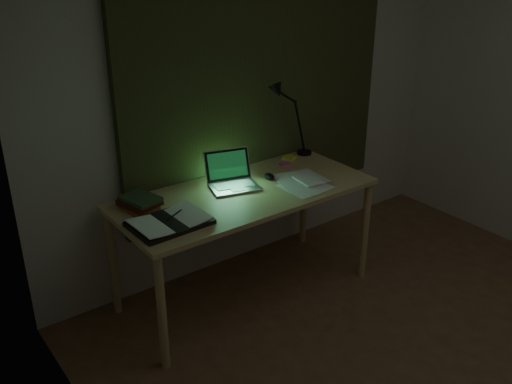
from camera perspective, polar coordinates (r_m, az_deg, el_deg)
wall_back at (r=4.12m, az=0.15°, el=9.62°), size 3.50×0.00×2.50m
wall_left at (r=1.71m, az=-6.90°, el=-13.52°), size 0.00×4.00×2.50m
curtain at (r=4.05m, az=0.50°, el=12.25°), size 2.20×0.06×2.00m
desk at (r=3.86m, az=-1.07°, el=-5.24°), size 1.71×0.75×0.78m
laptop at (r=3.70m, az=-2.17°, el=1.96°), size 0.39×0.42×0.22m
open_textbook at (r=3.30m, az=-8.64°, el=-2.97°), size 0.45×0.33×0.04m
book_stack at (r=3.50m, az=-11.60°, el=-1.05°), size 0.23×0.26×0.09m
loose_papers at (r=3.84m, az=4.60°, el=1.11°), size 0.40×0.42×0.02m
mouse at (r=3.88m, az=1.34°, el=1.57°), size 0.09×0.11×0.04m
sticky_yellow at (r=4.24m, az=3.35°, el=3.45°), size 0.11×0.11×0.02m
sticky_pink at (r=4.12m, az=2.94°, el=2.79°), size 0.09×0.09×0.02m
desk_lamp at (r=4.26m, az=4.99°, el=7.57°), size 0.46×0.40×0.59m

